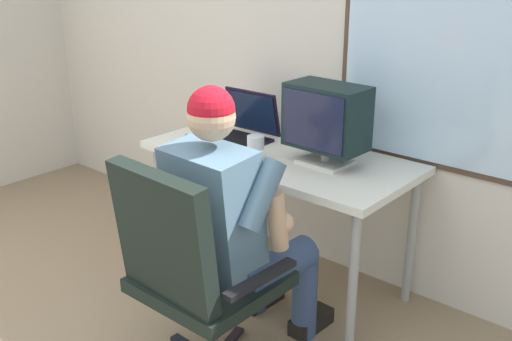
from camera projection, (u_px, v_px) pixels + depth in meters
name	position (u px, v px, depth m)	size (l,w,h in m)	color
wall_rear	(326.00, 41.00, 3.20)	(5.03, 0.08, 2.55)	beige
desk	(279.00, 165.00, 3.13)	(1.41, 0.67, 0.74)	#959694
office_chair	(189.00, 265.00, 2.42)	(0.64, 0.57, 0.99)	black
person_seated	(234.00, 221.00, 2.56)	(0.54, 0.75, 1.26)	navy
crt_monitor	(326.00, 118.00, 2.88)	(0.39, 0.24, 0.39)	beige
laptop	(243.00, 127.00, 3.32)	(0.36, 0.33, 0.26)	black
wine_glass	(256.00, 144.00, 2.97)	(0.09, 0.09, 0.13)	silver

